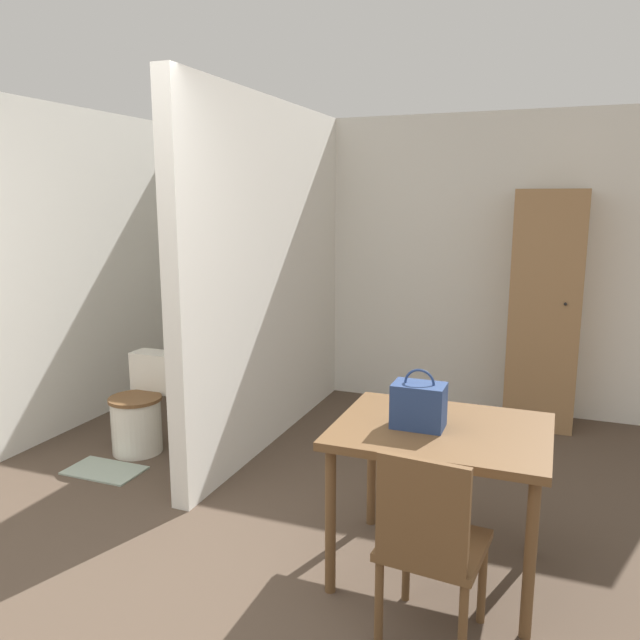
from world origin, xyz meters
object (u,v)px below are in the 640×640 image
Objects in this scene: handbag at (419,405)px; wooden_cabinet at (545,310)px; wooden_chair at (429,542)px; toilet at (141,411)px; dining_table at (441,445)px.

handbag is 2.45m from wooden_cabinet.
wooden_chair is 1.25× the size of toilet.
handbag is at bearing -160.79° from dining_table.
wooden_cabinet is at bearing 78.57° from handbag.
handbag reaches higher than wooden_chair.
wooden_cabinet is (0.32, 2.89, 0.48)m from wooden_chair.
toilet is 2.43× the size of handbag.
handbag is 0.15× the size of wooden_cabinet.
dining_table is at bearing 101.60° from wooden_chair.
wooden_chair is 2.94m from wooden_cabinet.
wooden_cabinet is (2.68, 1.60, 0.65)m from toilet.
wooden_cabinet reaches higher than handbag.
wooden_cabinet reaches higher than wooden_chair.
handbag is at bearing -19.99° from toilet.
toilet is at bearing 161.67° from dining_table.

